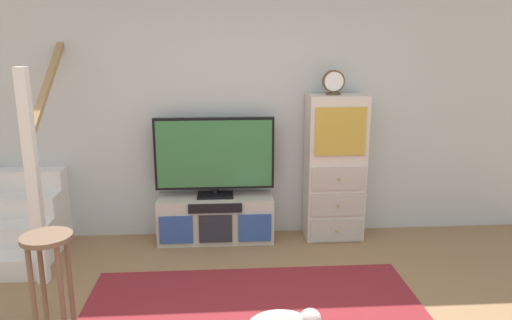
% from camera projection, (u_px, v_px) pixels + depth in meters
% --- Properties ---
extents(back_wall, '(6.40, 0.12, 2.70)m').
position_uv_depth(back_wall, '(243.00, 106.00, 4.94)').
color(back_wall, '#B2B7B2').
rests_on(back_wall, ground_plane).
extents(media_console, '(1.16, 0.38, 0.46)m').
position_uv_depth(media_console, '(216.00, 219.00, 4.93)').
color(media_console, '#BCB29E').
rests_on(media_console, ground_plane).
extents(television, '(1.19, 0.22, 0.81)m').
position_uv_depth(television, '(215.00, 155.00, 4.79)').
color(television, black).
rests_on(television, media_console).
extents(side_cabinet, '(0.58, 0.38, 1.48)m').
position_uv_depth(side_cabinet, '(335.00, 168.00, 4.90)').
color(side_cabinet, beige).
rests_on(side_cabinet, ground_plane).
extents(desk_clock, '(0.22, 0.08, 0.24)m').
position_uv_depth(desk_clock, '(334.00, 82.00, 4.67)').
color(desk_clock, '#4C3823').
rests_on(desk_clock, side_cabinet).
extents(staircase, '(1.00, 1.36, 2.20)m').
position_uv_depth(staircase, '(19.00, 210.00, 4.77)').
color(staircase, silver).
rests_on(staircase, ground_plane).
extents(bar_stool_near, '(0.34, 0.34, 0.72)m').
position_uv_depth(bar_stool_near, '(49.00, 261.00, 3.28)').
color(bar_stool_near, brown).
rests_on(bar_stool_near, ground_plane).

